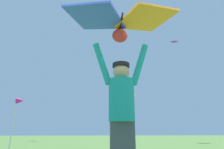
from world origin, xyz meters
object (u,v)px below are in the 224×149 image
(marker_flag, at_px, (19,105))
(held_stunt_kite, at_px, (121,22))
(kite_flyer_person, at_px, (122,113))
(distant_kite_yellow_high_left, at_px, (132,98))
(distant_kite_purple_mid_left, at_px, (174,41))
(distant_kite_yellow_far_center, at_px, (91,21))

(marker_flag, bearing_deg, held_stunt_kite, -59.01)
(held_stunt_kite, relative_size, marker_flag, 0.83)
(held_stunt_kite, xyz_separation_m, marker_flag, (-3.24, 5.39, -0.48))
(kite_flyer_person, distance_m, distant_kite_yellow_high_left, 24.71)
(kite_flyer_person, bearing_deg, held_stunt_kite, -93.62)
(distant_kite_purple_mid_left, xyz_separation_m, distant_kite_yellow_high_left, (-4.67, 5.66, -6.61))
(distant_kite_yellow_high_left, height_order, marker_flag, distant_kite_yellow_high_left)
(held_stunt_kite, height_order, marker_flag, held_stunt_kite)
(distant_kite_yellow_far_center, bearing_deg, distant_kite_purple_mid_left, -42.94)
(kite_flyer_person, distance_m, marker_flag, 6.28)
(kite_flyer_person, xyz_separation_m, held_stunt_kite, (-0.00, -0.07, 1.32))
(kite_flyer_person, distance_m, distant_kite_purple_mid_left, 23.52)
(held_stunt_kite, height_order, distant_kite_yellow_high_left, distant_kite_yellow_high_left)
(marker_flag, bearing_deg, distant_kite_yellow_far_center, 83.88)
(distant_kite_purple_mid_left, bearing_deg, distant_kite_yellow_high_left, 129.49)
(kite_flyer_person, bearing_deg, distant_kite_yellow_far_center, 91.60)
(held_stunt_kite, xyz_separation_m, distant_kite_yellow_far_center, (-0.78, 28.29, 18.95))
(distant_kite_purple_mid_left, distance_m, distant_kite_yellow_high_left, 9.88)
(distant_kite_yellow_high_left, xyz_separation_m, distant_kite_yellow_far_center, (-6.35, 4.59, 15.65))
(held_stunt_kite, bearing_deg, distant_kite_purple_mid_left, 60.42)
(kite_flyer_person, distance_m, held_stunt_kite, 1.32)
(distant_kite_purple_mid_left, relative_size, marker_flag, 0.45)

